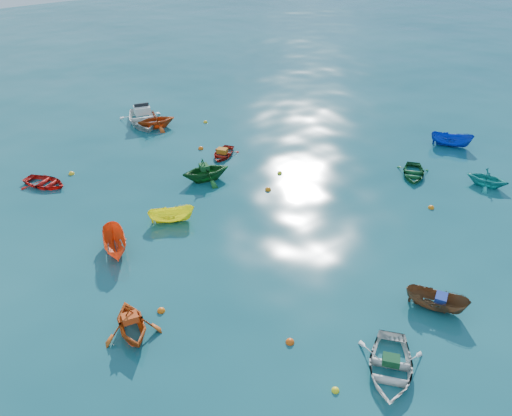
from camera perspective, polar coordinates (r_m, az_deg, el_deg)
ground at (r=25.72m, az=7.00°, el=-5.38°), size 160.00×160.00×0.00m
dinghy_white_near at (r=20.83m, az=14.96°, el=-17.62°), size 4.39×4.19×0.74m
sampan_brown_mid at (r=23.91m, az=19.73°, el=-10.78°), size 2.12×2.88×1.05m
dinghy_orange_w at (r=22.09m, az=-13.87°, el=-13.82°), size 3.00×3.28×1.46m
sampan_yellow_mid at (r=28.46m, az=-9.57°, el=-1.53°), size 2.72×2.13×1.00m
dinghy_green_e at (r=34.33m, az=17.48°, el=3.56°), size 3.59×3.42×0.61m
dinghy_cyan_se at (r=34.74m, az=24.74°, el=2.32°), size 2.83×3.04×1.31m
sampan_orange_n at (r=26.78m, az=-15.62°, el=-4.77°), size 2.08×3.25×1.18m
dinghy_green_n at (r=32.38m, az=-5.70°, el=3.20°), size 3.63×3.34×1.60m
dinghy_red_ne at (r=35.46m, az=-3.79°, el=5.98°), size 3.16×2.96×0.53m
sampan_blue_far at (r=39.51m, az=21.31°, el=6.62°), size 2.50×3.07×1.14m
dinghy_red_far at (r=34.32m, az=-22.92°, el=2.40°), size 3.29×3.61×0.61m
dinghy_orange_far at (r=40.74m, az=-11.25°, el=8.99°), size 3.44×3.16×1.53m
motorboat_white at (r=41.78m, az=-12.71°, el=9.40°), size 4.71×5.61×1.60m
tarp_green_a at (r=20.51m, az=15.18°, el=-16.44°), size 0.78×0.81×0.31m
tarp_blue_a at (r=23.48m, az=20.40°, el=-9.64°), size 0.78×0.71×0.31m
tarp_orange_a at (r=21.52m, az=-14.20°, el=-12.08°), size 0.73×0.62×0.31m
tarp_green_b at (r=31.90m, az=-5.96°, el=4.69°), size 0.68×0.79×0.33m
tarp_orange_b at (r=35.19m, az=-3.87°, el=6.54°), size 0.82×0.86×0.33m
buoy_or_a at (r=21.21m, az=3.90°, el=-15.09°), size 0.37×0.37×0.37m
buoy_ye_a at (r=19.85m, az=9.05°, el=-19.93°), size 0.30×0.30×0.30m
buoy_or_b at (r=31.02m, az=19.37°, el=-0.01°), size 0.36×0.36×0.36m
buoy_or_c at (r=22.83m, az=-10.78°, el=-11.51°), size 0.36×0.36×0.36m
buoy_ye_c at (r=33.05m, az=2.73°, el=3.97°), size 0.34×0.34×0.34m
buoy_or_d at (r=31.09m, az=1.39°, el=2.06°), size 0.39×0.39×0.39m
buoy_ye_d at (r=35.11m, az=-20.33°, el=3.65°), size 0.38×0.38×0.38m
buoy_or_e at (r=36.62m, az=-6.33°, el=6.73°), size 0.38×0.38×0.38m
buoy_ye_e at (r=41.18m, az=-5.80°, el=9.70°), size 0.34×0.34×0.34m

